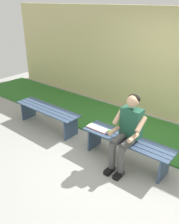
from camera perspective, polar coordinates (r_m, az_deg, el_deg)
The scene contains 8 objects.
ground_plane at distance 4.35m, azimuth -10.44°, elevation -12.65°, with size 10.00×7.00×0.04m, color #9E9E99.
grass_strip at distance 5.68m, azimuth 5.70°, elevation -2.16°, with size 9.00×1.51×0.03m, color #2D6B28.
brick_wall at distance 5.87m, azimuth 15.98°, elevation 10.79°, with size 9.50×0.24×2.49m, color #D1C684.
bench_near at distance 4.23m, azimuth 8.79°, elevation -7.56°, with size 1.65×0.45×0.46m.
bench_far at distance 5.37m, azimuth -9.88°, elevation -0.18°, with size 1.65×0.45×0.46m.
person_seated at distance 3.96m, azimuth 8.95°, elevation -4.16°, with size 0.50×0.69×1.26m.
apple at distance 4.26m, azimuth 4.79°, elevation -4.69°, with size 0.09×0.09×0.09m, color #72B738.
book_open at distance 4.42m, azimuth 1.88°, elevation -3.88°, with size 0.41×0.16×0.02m.
Camera 1 is at (-1.71, 3.13, 2.63)m, focal length 38.58 mm.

